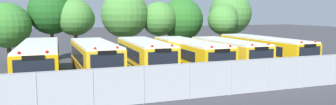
{
  "coord_description": "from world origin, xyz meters",
  "views": [
    {
      "loc": [
        -8.63,
        -23.85,
        4.76
      ],
      "look_at": [
        0.22,
        0.0,
        1.6
      ],
      "focal_mm": 34.88,
      "sensor_mm": 36.0,
      "label": 1
    }
  ],
  "objects_px": {
    "tree_5": "(182,20)",
    "school_bus_2": "(144,56)",
    "tree_7": "(229,13)",
    "school_bus_4": "(228,53)",
    "tree_0": "(9,25)",
    "tree_3": "(125,15)",
    "tree_4": "(158,19)",
    "school_bus_3": "(189,55)",
    "tree_1": "(49,12)",
    "school_bus_1": "(95,58)",
    "school_bus_5": "(263,50)",
    "tree_6": "(224,18)",
    "tree_2": "(77,18)",
    "school_bus_0": "(40,61)",
    "traffic_cone": "(94,96)"
  },
  "relations": [
    {
      "from": "tree_0",
      "to": "tree_5",
      "type": "relative_size",
      "value": 0.89
    },
    {
      "from": "school_bus_4",
      "to": "tree_2",
      "type": "xyz_separation_m",
      "value": [
        -11.48,
        8.95,
        2.85
      ]
    },
    {
      "from": "school_bus_4",
      "to": "tree_0",
      "type": "distance_m",
      "value": 19.39
    },
    {
      "from": "school_bus_3",
      "to": "tree_4",
      "type": "xyz_separation_m",
      "value": [
        0.55,
        9.54,
        2.64
      ]
    },
    {
      "from": "tree_0",
      "to": "tree_4",
      "type": "xyz_separation_m",
      "value": [
        14.29,
        1.08,
        0.39
      ]
    },
    {
      "from": "school_bus_3",
      "to": "school_bus_5",
      "type": "xyz_separation_m",
      "value": [
        7.39,
        0.39,
        0.02
      ]
    },
    {
      "from": "tree_5",
      "to": "tree_7",
      "type": "distance_m",
      "value": 6.08
    },
    {
      "from": "school_bus_4",
      "to": "tree_1",
      "type": "xyz_separation_m",
      "value": [
        -13.95,
        9.75,
        3.47
      ]
    },
    {
      "from": "school_bus_3",
      "to": "tree_1",
      "type": "relative_size",
      "value": 1.54
    },
    {
      "from": "tree_0",
      "to": "tree_1",
      "type": "xyz_separation_m",
      "value": [
        3.43,
        1.48,
        1.18
      ]
    },
    {
      "from": "school_bus_4",
      "to": "school_bus_5",
      "type": "distance_m",
      "value": 3.75
    },
    {
      "from": "school_bus_2",
      "to": "school_bus_4",
      "type": "relative_size",
      "value": 0.99
    },
    {
      "from": "school_bus_4",
      "to": "tree_6",
      "type": "relative_size",
      "value": 1.67
    },
    {
      "from": "school_bus_4",
      "to": "tree_0",
      "type": "height_order",
      "value": "tree_0"
    },
    {
      "from": "school_bus_5",
      "to": "tree_2",
      "type": "bearing_deg",
      "value": -31.23
    },
    {
      "from": "school_bus_5",
      "to": "tree_0",
      "type": "height_order",
      "value": "tree_0"
    },
    {
      "from": "school_bus_4",
      "to": "tree_3",
      "type": "height_order",
      "value": "tree_3"
    },
    {
      "from": "tree_5",
      "to": "tree_6",
      "type": "relative_size",
      "value": 1.11
    },
    {
      "from": "school_bus_3",
      "to": "tree_6",
      "type": "height_order",
      "value": "tree_6"
    },
    {
      "from": "school_bus_2",
      "to": "tree_0",
      "type": "bearing_deg",
      "value": -39.08
    },
    {
      "from": "school_bus_4",
      "to": "tree_3",
      "type": "distance_m",
      "value": 12.12
    },
    {
      "from": "tree_3",
      "to": "tree_4",
      "type": "distance_m",
      "value": 3.56
    },
    {
      "from": "tree_2",
      "to": "tree_3",
      "type": "relative_size",
      "value": 0.86
    },
    {
      "from": "school_bus_1",
      "to": "school_bus_5",
      "type": "height_order",
      "value": "school_bus_1"
    },
    {
      "from": "school_bus_3",
      "to": "school_bus_5",
      "type": "bearing_deg",
      "value": -176.95
    },
    {
      "from": "school_bus_3",
      "to": "traffic_cone",
      "type": "xyz_separation_m",
      "value": [
        -8.35,
        -6.25,
        -1.09
      ]
    },
    {
      "from": "school_bus_4",
      "to": "tree_0",
      "type": "relative_size",
      "value": 1.7
    },
    {
      "from": "school_bus_4",
      "to": "tree_0",
      "type": "xyz_separation_m",
      "value": [
        -17.38,
        8.27,
        2.29
      ]
    },
    {
      "from": "tree_4",
      "to": "traffic_cone",
      "type": "distance_m",
      "value": 18.5
    },
    {
      "from": "tree_1",
      "to": "tree_4",
      "type": "relative_size",
      "value": 1.18
    },
    {
      "from": "school_bus_0",
      "to": "school_bus_5",
      "type": "relative_size",
      "value": 1.07
    },
    {
      "from": "tree_7",
      "to": "traffic_cone",
      "type": "relative_size",
      "value": 12.04
    },
    {
      "from": "tree_5",
      "to": "tree_0",
      "type": "bearing_deg",
      "value": -173.68
    },
    {
      "from": "tree_5",
      "to": "traffic_cone",
      "type": "bearing_deg",
      "value": -125.91
    },
    {
      "from": "tree_0",
      "to": "school_bus_3",
      "type": "bearing_deg",
      "value": -31.61
    },
    {
      "from": "tree_4",
      "to": "tree_5",
      "type": "xyz_separation_m",
      "value": [
        3.15,
        0.85,
        -0.13
      ]
    },
    {
      "from": "school_bus_0",
      "to": "tree_3",
      "type": "height_order",
      "value": "tree_3"
    },
    {
      "from": "school_bus_0",
      "to": "tree_0",
      "type": "distance_m",
      "value": 8.98
    },
    {
      "from": "tree_7",
      "to": "school_bus_4",
      "type": "bearing_deg",
      "value": -121.27
    },
    {
      "from": "tree_5",
      "to": "school_bus_2",
      "type": "bearing_deg",
      "value": -125.44
    },
    {
      "from": "tree_1",
      "to": "tree_6",
      "type": "bearing_deg",
      "value": -5.59
    },
    {
      "from": "school_bus_4",
      "to": "tree_6",
      "type": "distance_m",
      "value": 9.39
    },
    {
      "from": "school_bus_1",
      "to": "tree_4",
      "type": "relative_size",
      "value": 1.6
    },
    {
      "from": "school_bus_2",
      "to": "school_bus_5",
      "type": "height_order",
      "value": "school_bus_2"
    },
    {
      "from": "school_bus_4",
      "to": "tree_6",
      "type": "xyz_separation_m",
      "value": [
        4.16,
        7.98,
        2.71
      ]
    },
    {
      "from": "school_bus_5",
      "to": "tree_4",
      "type": "relative_size",
      "value": 1.86
    },
    {
      "from": "tree_0",
      "to": "tree_2",
      "type": "xyz_separation_m",
      "value": [
        5.91,
        0.68,
        0.56
      ]
    },
    {
      "from": "school_bus_5",
      "to": "tree_5",
      "type": "relative_size",
      "value": 1.73
    },
    {
      "from": "tree_4",
      "to": "tree_0",
      "type": "bearing_deg",
      "value": -175.67
    },
    {
      "from": "school_bus_1",
      "to": "tree_7",
      "type": "bearing_deg",
      "value": -151.01
    }
  ]
}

